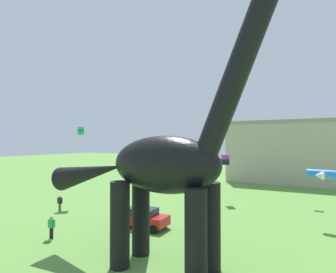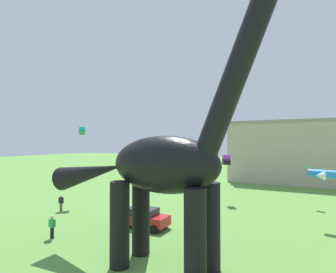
{
  "view_description": "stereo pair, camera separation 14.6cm",
  "coord_description": "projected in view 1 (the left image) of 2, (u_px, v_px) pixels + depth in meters",
  "views": [
    {
      "loc": [
        6.28,
        -9.94,
        6.8
      ],
      "look_at": [
        -1.83,
        5.31,
        7.13
      ],
      "focal_mm": 29.93,
      "sensor_mm": 36.0,
      "label": 1
    },
    {
      "loc": [
        6.41,
        -9.87,
        6.8
      ],
      "look_at": [
        -1.83,
        5.31,
        7.13
      ],
      "focal_mm": 29.93,
      "sensor_mm": 36.0,
      "label": 2
    }
  ],
  "objects": [
    {
      "name": "dinosaur_sculpture",
      "position": [
        164.0,
        164.0,
        15.13
      ],
      "size": [
        14.74,
        3.12,
        15.41
      ],
      "rotation": [
        0.0,
        0.0,
        -0.42
      ],
      "color": "black",
      "rests_on": "ground_plane"
    },
    {
      "name": "parked_sedan_left",
      "position": [
        142.0,
        217.0,
        22.18
      ],
      "size": [
        4.23,
        2.01,
        1.55
      ],
      "rotation": [
        0.0,
        0.0,
        0.02
      ],
      "color": "red",
      "rests_on": "ground_plane"
    },
    {
      "name": "person_far_spectator",
      "position": [
        51.0,
        225.0,
        19.59
      ],
      "size": [
        0.6,
        0.26,
        1.61
      ],
      "rotation": [
        0.0,
        0.0,
        3.21
      ],
      "color": "black",
      "rests_on": "ground_plane"
    },
    {
      "name": "person_near_flyer",
      "position": [
        60.0,
        202.0,
        27.21
      ],
      "size": [
        0.6,
        0.26,
        1.6
      ],
      "rotation": [
        0.0,
        0.0,
        6.21
      ],
      "color": "#6B6056",
      "rests_on": "ground_plane"
    },
    {
      "name": "kite_apex",
      "position": [
        322.0,
        174.0,
        22.18
      ],
      "size": [
        2.45,
        2.25,
        0.7
      ],
      "color": "#287AE5"
    },
    {
      "name": "kite_mid_right",
      "position": [
        306.0,
        167.0,
        29.83
      ],
      "size": [
        0.91,
        0.76,
        0.98
      ],
      "color": "#19B2B7"
    },
    {
      "name": "kite_drifting",
      "position": [
        225.0,
        160.0,
        31.76
      ],
      "size": [
        1.09,
        1.09,
        1.13
      ],
      "color": "purple"
    },
    {
      "name": "kite_near_low",
      "position": [
        81.0,
        131.0,
        31.89
      ],
      "size": [
        0.86,
        0.86,
        0.88
      ],
      "color": "#19B2B7"
    },
    {
      "name": "background_building_block",
      "position": [
        293.0,
        152.0,
        46.85
      ],
      "size": [
        20.81,
        9.45,
        10.26
      ],
      "color": "#B7A893",
      "rests_on": "ground_plane"
    }
  ]
}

